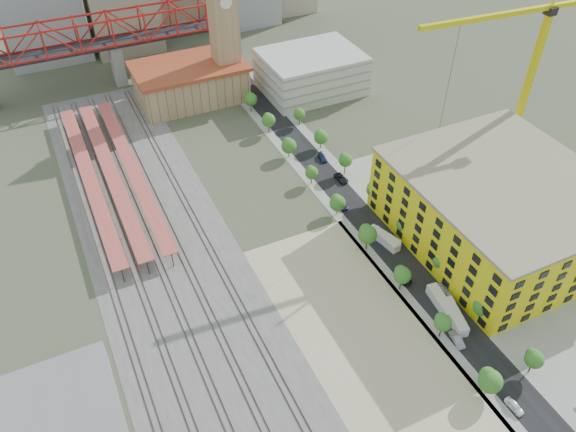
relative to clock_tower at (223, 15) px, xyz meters
name	(u,v)px	position (x,y,z in m)	size (l,w,h in m)	color
ground	(311,237)	(-8.00, -79.99, -28.70)	(400.00, 400.00, 0.00)	#474C38
ballast_strip	(156,236)	(-44.00, -62.49, -28.67)	(36.00, 165.00, 0.06)	#605E59
dirt_lot	(361,331)	(-12.00, -111.49, -28.67)	(28.00, 67.00, 0.06)	tan
street_asphalt	(336,188)	(8.00, -64.99, -28.67)	(12.00, 170.00, 0.06)	black
sidewalk_west	(319,193)	(2.50, -64.99, -28.68)	(3.00, 170.00, 0.04)	gray
sidewalk_east	(353,183)	(13.50, -64.99, -28.68)	(3.00, 170.00, 0.04)	gray
construction_pad	(500,233)	(37.00, -99.99, -28.67)	(50.00, 90.00, 0.06)	gray
rail_tracks	(149,237)	(-45.80, -62.49, -28.55)	(26.56, 160.00, 0.18)	#382B23
platform_canopies	(111,171)	(-49.00, -34.99, -24.70)	(16.00, 80.00, 4.12)	#C05649
station_hall	(190,82)	(-13.00, 2.01, -22.03)	(38.00, 24.00, 13.10)	tan
clock_tower	(223,15)	(0.00, 0.00, 0.00)	(12.00, 12.00, 52.00)	tan
parking_garage	(311,72)	(28.00, -9.99, -21.70)	(34.00, 26.00, 14.00)	silver
truss_bridge	(111,34)	(-33.00, 25.01, -9.83)	(94.00, 9.60, 25.60)	gray
construction_building	(500,209)	(34.00, -99.99, -19.29)	(44.60, 50.60, 18.80)	yellow
street_trees	(354,208)	(8.00, -74.99, -28.70)	(15.40, 124.40, 8.00)	#305E1C
distant_hills	(194,71)	(37.28, 180.01, -108.23)	(647.00, 264.00, 227.00)	#4C6B59
tower_crane	(526,58)	(56.94, -75.22, 5.22)	(51.44, 5.85, 54.95)	yellow
site_trailer_a	(454,317)	(8.00, -117.82, -27.39)	(2.51, 9.55, 2.61)	silver
site_trailer_b	(441,302)	(8.00, -113.00, -27.43)	(2.43, 9.23, 2.53)	silver
site_trailer_c	(385,240)	(8.00, -90.29, -27.52)	(2.27, 8.62, 2.36)	silver
site_trailer_d	(384,238)	(8.00, -89.58, -27.46)	(2.39, 9.06, 2.48)	silver
car_0	(514,406)	(5.00, -139.99, -27.98)	(1.69, 4.19, 1.43)	white
car_1	(457,340)	(5.00, -122.73, -27.93)	(1.63, 4.68, 1.54)	gray
car_2	(403,277)	(5.00, -102.77, -27.98)	(2.38, 5.16, 1.43)	black
car_3	(341,205)	(5.00, -73.00, -28.02)	(1.91, 4.69, 1.36)	navy
car_4	(450,298)	(11.00, -112.50, -28.03)	(1.58, 3.93, 1.34)	#BEBEBE
car_5	(443,290)	(11.00, -110.07, -28.00)	(1.48, 4.26, 1.40)	gray
car_6	(341,178)	(11.00, -62.40, -27.98)	(2.38, 5.15, 1.43)	black
car_7	(322,158)	(11.00, -50.81, -28.00)	(1.94, 4.77, 1.38)	navy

